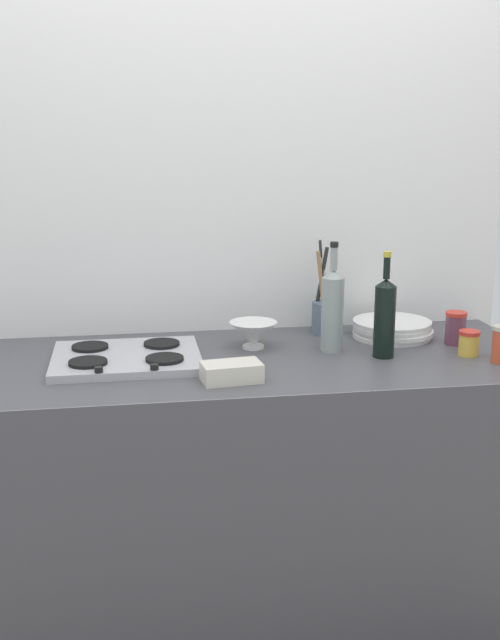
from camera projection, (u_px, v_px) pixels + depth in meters
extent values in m
plane|color=#47423D|center=(250.00, 618.00, 2.58)|extent=(6.00, 6.00, 0.00)
cube|color=#4C4C51|center=(250.00, 494.00, 2.47)|extent=(1.80, 0.70, 0.90)
cube|color=white|center=(232.00, 275.00, 2.68)|extent=(1.90, 0.06, 2.17)
cube|color=#B2B2B7|center=(127.00, 358.00, 2.32)|extent=(0.44, 0.36, 0.02)
cylinder|color=black|center=(88.00, 362.00, 2.22)|extent=(0.11, 0.11, 0.01)
cylinder|color=black|center=(165.00, 359.00, 2.26)|extent=(0.11, 0.11, 0.01)
cylinder|color=black|center=(90.00, 347.00, 2.38)|extent=(0.11, 0.11, 0.01)
cylinder|color=black|center=(162.00, 344.00, 2.41)|extent=(0.11, 0.11, 0.01)
cylinder|color=black|center=(99.00, 370.00, 2.15)|extent=(0.02, 0.02, 0.02)
cylinder|color=black|center=(154.00, 367.00, 2.17)|extent=(0.02, 0.02, 0.02)
cylinder|color=white|center=(391.00, 335.00, 2.60)|extent=(0.26, 0.26, 0.01)
cylinder|color=white|center=(394.00, 331.00, 2.59)|extent=(0.26, 0.26, 0.01)
cylinder|color=white|center=(392.00, 327.00, 2.59)|extent=(0.26, 0.26, 0.01)
cylinder|color=white|center=(392.00, 323.00, 2.59)|extent=(0.26, 0.26, 0.01)
cylinder|color=black|center=(384.00, 322.00, 2.35)|extent=(0.06, 0.06, 0.22)
cone|color=black|center=(386.00, 283.00, 2.32)|extent=(0.06, 0.06, 0.02)
cylinder|color=black|center=(387.00, 268.00, 2.31)|extent=(0.02, 0.02, 0.07)
cylinder|color=gold|center=(387.00, 254.00, 2.30)|extent=(0.02, 0.02, 0.02)
cylinder|color=gray|center=(332.00, 315.00, 2.41)|extent=(0.07, 0.07, 0.23)
cone|color=gray|center=(334.00, 274.00, 2.38)|extent=(0.07, 0.07, 0.02)
cylinder|color=gray|center=(334.00, 259.00, 2.37)|extent=(0.02, 0.02, 0.07)
cylinder|color=black|center=(334.00, 245.00, 2.36)|extent=(0.03, 0.03, 0.02)
cylinder|color=white|center=(253.00, 347.00, 2.47)|extent=(0.07, 0.07, 0.01)
cone|color=white|center=(253.00, 334.00, 2.46)|extent=(0.15, 0.15, 0.08)
cube|color=silver|center=(232.00, 372.00, 2.14)|extent=(0.17, 0.11, 0.05)
cylinder|color=slate|center=(325.00, 318.00, 2.63)|extent=(0.09, 0.09, 0.11)
cylinder|color=#997247|center=(322.00, 287.00, 2.59)|extent=(0.04, 0.03, 0.24)
cylinder|color=#262626|center=(323.00, 281.00, 2.61)|extent=(0.02, 0.05, 0.27)
cylinder|color=#262626|center=(321.00, 284.00, 2.62)|extent=(0.05, 0.03, 0.25)
cylinder|color=#B7B7B2|center=(327.00, 289.00, 2.61)|extent=(0.04, 0.04, 0.22)
cylinder|color=#66384C|center=(455.00, 330.00, 2.50)|extent=(0.07, 0.07, 0.09)
cylinder|color=red|center=(457.00, 314.00, 2.49)|extent=(0.07, 0.07, 0.01)
cylinder|color=gold|center=(469.00, 345.00, 2.38)|extent=(0.06, 0.06, 0.07)
cylinder|color=red|center=(470.00, 333.00, 2.38)|extent=(0.06, 0.06, 0.01)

